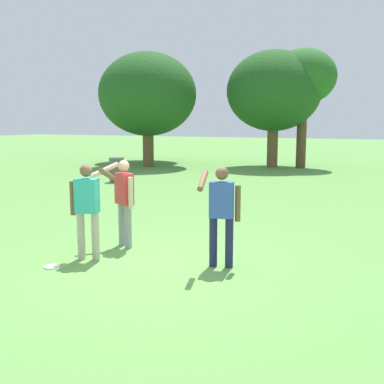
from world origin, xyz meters
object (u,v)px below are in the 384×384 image
(person_bystander, at_px, (124,197))
(trash_can_further_along, at_px, (117,170))
(frisbee, at_px, (52,267))
(tree_far_right, at_px, (274,91))
(tree_broad_center, at_px, (148,94))
(person_thrower, at_px, (221,209))
(person_catcher, at_px, (87,204))
(tree_slender_mid, at_px, (303,78))
(tree_tall_left, at_px, (147,101))

(person_bystander, height_order, trash_can_further_along, person_bystander)
(trash_can_further_along, bearing_deg, frisbee, -60.76)
(frisbee, relative_size, tree_far_right, 0.04)
(tree_broad_center, bearing_deg, person_thrower, -55.21)
(person_catcher, bearing_deg, tree_slender_mid, 91.21)
(frisbee, bearing_deg, trash_can_further_along, 119.24)
(tree_far_right, height_order, tree_slender_mid, tree_slender_mid)
(tree_far_right, bearing_deg, person_thrower, -76.65)
(person_catcher, xyz_separation_m, tree_slender_mid, (-0.37, 17.74, 3.53))
(person_catcher, height_order, tree_far_right, tree_far_right)
(person_thrower, distance_m, tree_slender_mid, 17.71)
(person_thrower, distance_m, tree_far_right, 17.50)
(frisbee, xyz_separation_m, tree_broad_center, (-7.53, 15.60, 3.72))
(trash_can_further_along, relative_size, tree_far_right, 0.16)
(tree_broad_center, distance_m, tree_slender_mid, 7.95)
(person_bystander, xyz_separation_m, tree_slender_mid, (-0.47, 16.79, 3.53))
(tree_tall_left, xyz_separation_m, tree_slender_mid, (9.00, 0.24, 0.95))
(person_catcher, bearing_deg, trash_can_further_along, 122.18)
(person_bystander, height_order, tree_slender_mid, tree_slender_mid)
(person_catcher, distance_m, frisbee, 1.17)
(person_thrower, xyz_separation_m, person_bystander, (-2.12, 0.37, 0.00))
(person_thrower, distance_m, trash_can_further_along, 11.41)
(trash_can_further_along, xyz_separation_m, tree_slender_mid, (5.22, 8.85, 4.01))
(person_thrower, relative_size, person_catcher, 1.00)
(tree_slender_mid, bearing_deg, person_bystander, -88.41)
(tree_broad_center, relative_size, tree_slender_mid, 0.99)
(frisbee, bearing_deg, tree_broad_center, 115.75)
(person_thrower, height_order, tree_broad_center, tree_broad_center)
(person_catcher, distance_m, tree_broad_center, 17.09)
(person_bystander, relative_size, tree_far_right, 0.28)
(tree_tall_left, bearing_deg, tree_far_right, -1.00)
(trash_can_further_along, height_order, tree_tall_left, tree_tall_left)
(tree_broad_center, distance_m, tree_far_right, 6.48)
(person_thrower, bearing_deg, trash_can_further_along, 133.20)
(trash_can_further_along, bearing_deg, person_bystander, -54.39)
(frisbee, relative_size, trash_can_further_along, 0.26)
(person_bystander, height_order, tree_far_right, tree_far_right)
(trash_can_further_along, xyz_separation_m, tree_tall_left, (-3.78, 8.61, 3.07))
(frisbee, distance_m, tree_broad_center, 17.72)
(tree_far_right, bearing_deg, person_bystander, -83.52)
(person_catcher, height_order, person_bystander, same)
(tree_broad_center, bearing_deg, person_catcher, -62.51)
(person_thrower, height_order, tree_far_right, tree_far_right)
(trash_can_further_along, relative_size, tree_tall_left, 0.17)
(person_bystander, relative_size, tree_tall_left, 0.30)
(person_bystander, distance_m, frisbee, 1.89)
(trash_can_further_along, bearing_deg, person_catcher, -57.82)
(trash_can_further_along, distance_m, tree_slender_mid, 11.03)
(tree_slender_mid, bearing_deg, person_catcher, -88.79)
(tree_tall_left, bearing_deg, frisbee, -63.32)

